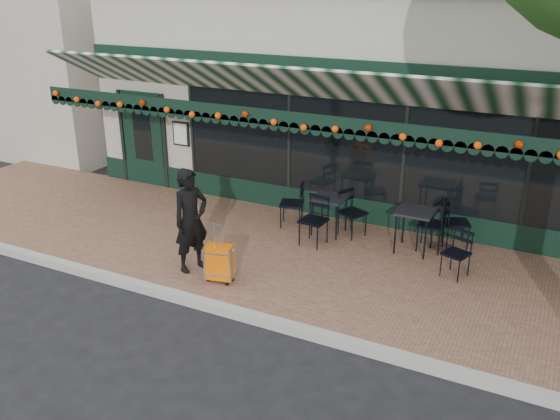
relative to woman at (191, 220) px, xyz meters
The scene contains 15 objects.
ground 1.77m from the woman, 30.67° to the right, with size 80.00×80.00×0.00m, color black.
sidewalk 2.01m from the woman, 45.74° to the left, with size 18.00×4.00×0.15m, color brown.
curb 1.76m from the woman, 33.34° to the right, with size 18.00×0.16×0.15m, color #9E9E99.
restaurant_building 7.31m from the woman, 80.13° to the left, with size 12.00×9.60×4.50m.
neighbor_building_left 13.90m from the woman, 148.30° to the left, with size 12.00×8.00×4.80m, color #ACA797.
woman is the anchor object (origin of this frame).
suitcase 0.87m from the woman, 15.48° to the right, with size 0.47×0.33×0.99m.
cafe_table_a 3.94m from the woman, 37.00° to the left, with size 0.64×0.64×0.79m.
cafe_table_b 2.86m from the woman, 58.73° to the left, with size 0.61×0.61×0.75m.
chair_a_left 4.29m from the woman, 37.14° to the left, with size 0.48×0.48×0.95m, color black, non-canonical shape.
chair_a_right 4.79m from the woman, 37.68° to the left, with size 0.45×0.45×0.91m, color black, non-canonical shape.
chair_a_front 4.39m from the woman, 23.18° to the left, with size 0.40×0.40×0.79m, color black, non-canonical shape.
chair_b_left 2.58m from the woman, 74.73° to the left, with size 0.45×0.45×0.91m, color black, non-canonical shape.
chair_b_right 3.21m from the woman, 53.01° to the left, with size 0.45×0.45×0.90m, color black, non-canonical shape.
chair_b_front 2.35m from the woman, 52.08° to the left, with size 0.46×0.46×0.92m, color black, non-canonical shape.
Camera 1 is at (4.13, -6.67, 4.76)m, focal length 38.00 mm.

